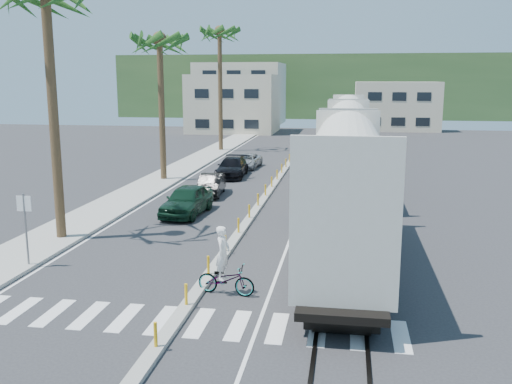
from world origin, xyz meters
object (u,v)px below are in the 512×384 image
(street_sign, at_px, (25,219))
(cyclist, at_px, (225,273))
(car_second, at_px, (211,185))
(car_lead, at_px, (187,200))

(street_sign, bearing_deg, cyclist, -10.52)
(cyclist, bearing_deg, car_second, 23.71)
(car_lead, xyz_separation_m, cyclist, (4.58, -11.29, -0.04))
(street_sign, relative_size, car_lead, 0.61)
(car_second, bearing_deg, street_sign, -108.61)
(car_lead, distance_m, cyclist, 12.18)
(cyclist, bearing_deg, street_sign, 88.00)
(car_lead, distance_m, car_second, 5.45)
(street_sign, height_order, cyclist, street_sign)
(street_sign, bearing_deg, car_second, 76.17)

